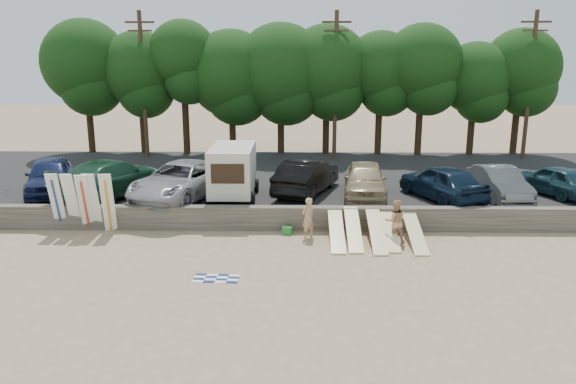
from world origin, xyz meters
The scene contains 29 objects.
ground centered at (0.00, 0.00, 0.00)m, with size 120.00×120.00×0.00m, color tan.
seawall centered at (0.00, 3.00, 0.50)m, with size 44.00×0.50×1.00m, color #6B6356.
parking_lot centered at (0.00, 10.50, 0.35)m, with size 44.00×14.50×0.70m, color #282828.
treeline centered at (-0.72, 17.51, 6.21)m, with size 33.37×6.10×8.67m.
utility_poles centered at (2.00, 16.00, 5.43)m, with size 25.80×0.26×9.00m.
box_trailer centered at (-3.29, 5.52, 2.04)m, with size 2.17×3.80×2.40m.
car_0 centered at (-12.08, 6.31, 1.54)m, with size 1.99×4.94×1.68m, color #131C43.
car_1 centered at (-8.99, 5.80, 1.57)m, with size 2.43×5.97×1.73m, color #173F29.
car_2 centered at (-5.65, 5.45, 1.53)m, with size 2.76×5.99×1.66m, color #9F9FA4.
car_3 centered at (0.10, 6.52, 1.52)m, with size 1.74×5.00×1.65m, color black.
car_4 centered at (2.79, 5.85, 1.51)m, with size 1.90×4.73×1.61m, color tan.
car_5 centered at (6.24, 5.44, 1.51)m, with size 1.91×4.74×1.62m, color black.
car_6 centered at (8.89, 5.60, 1.43)m, with size 1.55×4.45×1.47m, color #4B4E50.
car_7 centered at (11.75, 6.41, 1.42)m, with size 1.70×4.22×1.44m, color #16333D.
surfboard_upright_0 centered at (-10.20, 2.58, 1.26)m, with size 0.50×0.06×2.60m, color white.
surfboard_upright_1 centered at (-9.59, 2.60, 1.26)m, with size 0.50×0.06×2.60m, color white.
surfboard_upright_2 centered at (-9.01, 2.50, 1.25)m, with size 0.50×0.06×2.60m, color white.
surfboard_upright_3 centered at (-8.70, 2.56, 1.27)m, with size 0.50×0.06×2.60m, color white.
surfboard_upright_4 centered at (-8.05, 2.47, 1.27)m, with size 0.50×0.06×2.60m, color white.
surfboard_low_0 centered at (1.21, 1.42, 0.49)m, with size 0.56×3.00×0.07m, color #F1E198.
surfboard_low_1 centered at (1.87, 1.50, 0.52)m, with size 0.56×3.00×0.07m, color #F1E198.
surfboard_low_2 centered at (2.75, 1.31, 0.49)m, with size 0.56×3.00×0.07m, color #F1E198.
surfboard_low_3 centered at (3.26, 1.59, 0.49)m, with size 0.56×3.00×0.07m, color #F1E198.
surfboard_low_4 centered at (4.24, 1.32, 0.43)m, with size 0.56×3.00×0.07m, color #F1E198.
beachgoer_a centered at (0.09, 1.95, 0.83)m, with size 0.61×0.40×1.66m, color tan.
beachgoer_b centered at (3.47, 1.46, 0.86)m, with size 0.84×0.65×1.72m, color tan.
cooler centered at (-0.73, 2.40, 0.16)m, with size 0.38×0.30×0.32m, color #23822D.
gear_bag centered at (2.78, 2.15, 0.11)m, with size 0.30×0.25×0.22m, color #C55B17.
beach_towel centered at (-2.99, -2.28, 0.01)m, with size 1.50×1.50×0.00m, color white.
Camera 1 is at (-0.32, -19.45, 7.26)m, focal length 35.00 mm.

